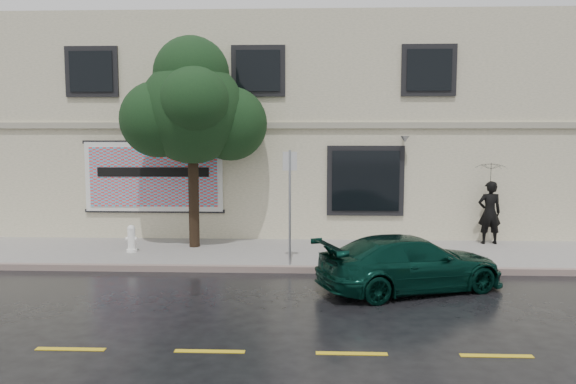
{
  "coord_description": "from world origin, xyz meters",
  "views": [
    {
      "loc": [
        1.56,
        -11.84,
        3.39
      ],
      "look_at": [
        0.99,
        2.2,
        1.9
      ],
      "focal_mm": 35.0,
      "sensor_mm": 36.0,
      "label": 1
    }
  ],
  "objects_px": {
    "street_tree": "(192,112)",
    "fire_hydrant": "(132,239)",
    "pedestrian": "(489,213)",
    "car": "(411,263)"
  },
  "relations": [
    {
      "from": "fire_hydrant",
      "to": "pedestrian",
      "type": "bearing_deg",
      "value": -14.03
    },
    {
      "from": "street_tree",
      "to": "fire_hydrant",
      "type": "xyz_separation_m",
      "value": [
        -1.56,
        -0.78,
        -3.44
      ]
    },
    {
      "from": "street_tree",
      "to": "fire_hydrant",
      "type": "relative_size",
      "value": 7.11
    },
    {
      "from": "fire_hydrant",
      "to": "street_tree",
      "type": "bearing_deg",
      "value": 3.88
    },
    {
      "from": "street_tree",
      "to": "car",
      "type": "bearing_deg",
      "value": -34.23
    },
    {
      "from": "car",
      "to": "street_tree",
      "type": "bearing_deg",
      "value": 34.89
    },
    {
      "from": "pedestrian",
      "to": "street_tree",
      "type": "bearing_deg",
      "value": 3.32
    },
    {
      "from": "pedestrian",
      "to": "street_tree",
      "type": "xyz_separation_m",
      "value": [
        -8.51,
        -0.75,
        2.88
      ]
    },
    {
      "from": "car",
      "to": "fire_hydrant",
      "type": "height_order",
      "value": "car"
    },
    {
      "from": "pedestrian",
      "to": "street_tree",
      "type": "distance_m",
      "value": 9.02
    }
  ]
}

